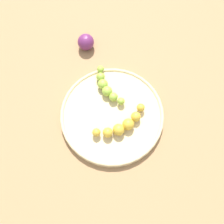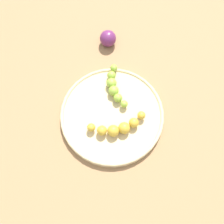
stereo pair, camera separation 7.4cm
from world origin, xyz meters
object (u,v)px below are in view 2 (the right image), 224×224
fruit_bowl (112,115)px  plum_purple (108,38)px  banana_spotted (118,127)px  banana_green (114,87)px

fruit_bowl → plum_purple: plum_purple is taller
fruit_bowl → plum_purple: size_ratio=5.75×
fruit_bowl → banana_spotted: 0.05m
fruit_bowl → banana_spotted: banana_spotted is taller
banana_spotted → banana_green: 0.12m
fruit_bowl → plum_purple: (-0.05, -0.25, 0.01)m
banana_green → plum_purple: size_ratio=2.72×
banana_spotted → banana_green: bearing=170.3°
fruit_bowl → plum_purple: bearing=-100.8°
banana_green → banana_spotted: bearing=80.7°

